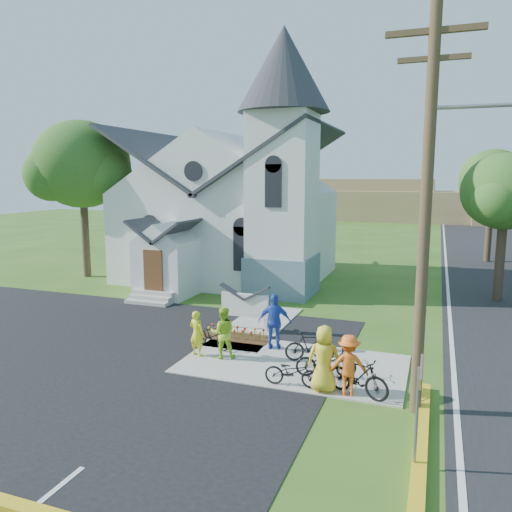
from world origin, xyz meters
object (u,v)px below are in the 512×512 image
at_px(stop_sign, 420,387).
at_px(cyclist_0, 197,333).
at_px(utility_pole, 429,199).
at_px(bike_2, 292,372).
at_px(cyclist_4, 324,359).
at_px(bike_1, 310,346).
at_px(bike_0, 212,336).
at_px(church_sign, 245,306).
at_px(cyclist_2, 275,322).
at_px(cyclist_3, 348,365).
at_px(cyclist_1, 223,333).
at_px(bike_3, 358,377).
at_px(bike_4, 326,362).

bearing_deg(stop_sign, cyclist_0, 148.91).
distance_m(utility_pole, stop_sign, 4.52).
bearing_deg(bike_2, cyclist_0, 67.18).
relative_size(cyclist_0, cyclist_4, 0.82).
distance_m(utility_pole, bike_1, 6.41).
bearing_deg(cyclist_0, utility_pole, 179.13).
bearing_deg(cyclist_0, bike_0, -87.73).
bearing_deg(bike_2, church_sign, 32.44).
relative_size(bike_0, cyclist_2, 0.85).
height_order(church_sign, cyclist_2, cyclist_2).
height_order(cyclist_2, cyclist_3, cyclist_2).
distance_m(cyclist_1, bike_1, 2.86).
height_order(stop_sign, cyclist_3, stop_sign).
bearing_deg(stop_sign, cyclist_1, 144.73).
bearing_deg(cyclist_4, bike_3, 169.41).
bearing_deg(bike_1, bike_3, -159.51).
height_order(cyclist_0, cyclist_2, cyclist_2).
xyz_separation_m(bike_1, bike_3, (1.84, -2.09, 0.06)).
relative_size(cyclist_1, bike_2, 1.05).
relative_size(church_sign, cyclist_1, 1.30).
bearing_deg(bike_1, bike_2, 159.32).
bearing_deg(utility_pole, church_sign, 144.40).
distance_m(bike_2, bike_3, 1.84).
bearing_deg(cyclist_4, cyclist_1, -31.70).
height_order(bike_3, bike_4, bike_3).
relative_size(church_sign, cyclist_3, 1.31).
distance_m(cyclist_0, bike_3, 5.65).
relative_size(stop_sign, cyclist_4, 1.33).
bearing_deg(cyclist_4, bike_2, -10.59).
height_order(cyclist_0, bike_2, cyclist_0).
distance_m(cyclist_0, cyclist_3, 5.38).
distance_m(cyclist_1, bike_2, 3.13).
relative_size(cyclist_1, bike_4, 0.95).
xyz_separation_m(church_sign, bike_4, (3.91, -3.41, -0.51)).
xyz_separation_m(bike_1, cyclist_4, (0.90, -2.09, 0.44)).
distance_m(cyclist_1, bike_3, 4.82).
relative_size(church_sign, cyclist_0, 1.44).
height_order(bike_0, bike_4, bike_4).
height_order(cyclist_1, cyclist_2, cyclist_2).
height_order(stop_sign, cyclist_2, stop_sign).
relative_size(cyclist_2, cyclist_4, 1.04).
bearing_deg(church_sign, bike_2, -54.33).
distance_m(cyclist_0, cyclist_1, 0.90).
bearing_deg(stop_sign, cyclist_2, 130.24).
relative_size(stop_sign, cyclist_0, 1.63).
bearing_deg(cyclist_4, cyclist_3, 169.41).
xyz_separation_m(church_sign, bike_1, (3.15, -2.31, -0.49)).
relative_size(cyclist_3, bike_3, 0.93).
xyz_separation_m(church_sign, stop_sign, (6.63, -7.40, 0.75)).
bearing_deg(bike_4, bike_1, 19.97).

